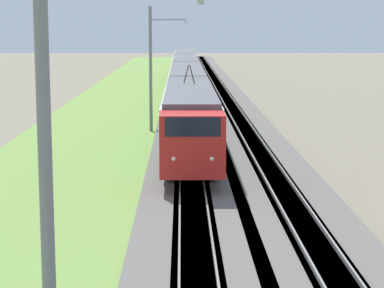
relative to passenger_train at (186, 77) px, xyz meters
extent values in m
cube|color=#605B56|center=(-19.76, 0.00, -2.19)|extent=(240.00, 4.40, 0.30)
cube|color=#605B56|center=(-19.76, -3.89, -2.19)|extent=(240.00, 4.40, 0.30)
cube|color=#4C4238|center=(-19.76, 0.00, -2.19)|extent=(240.00, 1.57, 0.30)
cube|color=gray|center=(-19.76, 0.53, -1.96)|extent=(240.00, 0.07, 0.15)
cube|color=gray|center=(-19.76, -0.53, -1.96)|extent=(240.00, 0.07, 0.15)
cube|color=#4C4238|center=(-19.76, -3.89, -2.19)|extent=(240.00, 1.57, 0.30)
cube|color=gray|center=(-19.76, -3.36, -1.96)|extent=(240.00, 0.07, 0.15)
cube|color=gray|center=(-19.76, -4.43, -1.96)|extent=(240.00, 0.07, 0.15)
cube|color=olive|center=(-19.76, 5.28, -2.28)|extent=(240.00, 11.99, 0.12)
cube|color=red|center=(-41.33, 0.00, -0.01)|extent=(2.30, 2.75, 2.66)
cube|color=black|center=(-41.67, 0.00, 0.89)|extent=(1.66, 2.29, 0.80)
sphere|color=#F2EAC6|center=(-42.43, 0.79, -0.44)|extent=(0.20, 0.20, 0.20)
sphere|color=#F2EAC6|center=(-42.43, -0.79, -0.44)|extent=(0.20, 0.20, 0.20)
cube|color=#196B47|center=(-31.01, 0.00, -0.96)|extent=(18.34, 2.87, 0.75)
cube|color=silver|center=(-31.01, 0.00, 0.37)|extent=(18.34, 2.87, 1.92)
cube|color=black|center=(-31.01, 0.00, 0.52)|extent=(16.87, 2.89, 0.80)
cube|color=#515156|center=(-31.01, 0.00, 1.45)|extent=(18.34, 2.64, 0.25)
cube|color=black|center=(-31.01, 0.00, -1.61)|extent=(17.42, 2.44, 0.55)
cylinder|color=black|center=(-38.38, 0.53, -1.46)|extent=(0.86, 0.12, 0.86)
cylinder|color=black|center=(-38.38, -0.53, -1.46)|extent=(0.86, 0.12, 0.86)
cube|color=#196B47|center=(-10.91, 0.00, -0.96)|extent=(20.64, 2.87, 0.75)
cube|color=silver|center=(-10.91, 0.00, 0.37)|extent=(20.64, 2.87, 1.92)
cube|color=black|center=(-10.91, 0.00, 0.52)|extent=(18.99, 2.89, 0.80)
cube|color=#515156|center=(-10.91, 0.00, 1.45)|extent=(20.64, 2.64, 0.25)
cube|color=black|center=(-10.91, 0.00, -1.61)|extent=(19.61, 2.44, 0.55)
cube|color=#196B47|center=(10.33, 0.00, -0.96)|extent=(20.64, 2.87, 0.75)
cube|color=silver|center=(10.33, 0.00, 0.37)|extent=(20.64, 2.87, 1.92)
cube|color=black|center=(10.33, 0.00, 0.52)|extent=(18.99, 2.89, 0.80)
cube|color=#515156|center=(10.33, 0.00, 1.45)|extent=(20.64, 2.64, 0.25)
cube|color=black|center=(10.33, 0.00, -1.61)|extent=(19.61, 2.44, 0.55)
cube|color=#196B47|center=(31.57, 0.00, -0.96)|extent=(20.64, 2.87, 0.75)
cube|color=silver|center=(31.57, 0.00, 0.37)|extent=(20.64, 2.87, 1.92)
cube|color=black|center=(31.57, 0.00, 0.52)|extent=(18.99, 2.89, 0.80)
cube|color=#515156|center=(31.57, 0.00, 1.45)|extent=(20.64, 2.64, 0.25)
cube|color=black|center=(31.57, 0.00, -1.61)|extent=(19.61, 2.44, 0.55)
cylinder|color=black|center=(-28.26, 0.17, 2.13)|extent=(0.06, 0.33, 1.08)
cylinder|color=black|center=(-28.26, -0.17, 2.13)|extent=(0.06, 0.33, 1.08)
cube|color=black|center=(-38.38, 0.00, -2.33)|extent=(0.10, 0.10, 0.00)
cylinder|color=slate|center=(-61.41, 2.56, 2.11)|extent=(0.22, 0.22, 8.89)
cylinder|color=slate|center=(-21.62, 2.56, 1.98)|extent=(0.22, 0.22, 8.63)
cylinder|color=slate|center=(-21.62, 1.36, 5.39)|extent=(0.08, 2.40, 0.08)
cylinder|color=#B2ADA8|center=(-21.62, 0.16, 5.19)|extent=(0.10, 0.10, 0.30)
camera|label=1|loc=(-72.80, 0.45, 4.99)|focal=70.00mm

